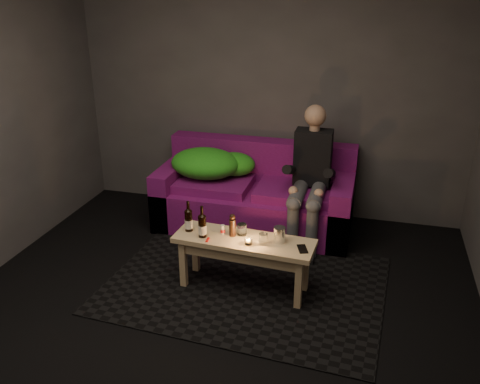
% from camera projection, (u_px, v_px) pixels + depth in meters
% --- Properties ---
extents(floor, '(4.50, 4.50, 0.00)m').
position_uv_depth(floor, '(200.00, 334.00, 3.62)').
color(floor, black).
rests_on(floor, ground).
extents(room, '(4.50, 4.50, 4.50)m').
position_uv_depth(room, '(216.00, 91.00, 3.40)').
color(room, silver).
rests_on(room, ground).
extents(rug, '(2.32, 1.75, 0.01)m').
position_uv_depth(rug, '(245.00, 284.00, 4.20)').
color(rug, black).
rests_on(rug, floor).
extents(sofa, '(1.92, 0.86, 0.82)m').
position_uv_depth(sofa, '(256.00, 197.00, 5.13)').
color(sofa, '#690E57').
rests_on(sofa, floor).
extents(green_blanket, '(0.84, 0.58, 0.29)m').
position_uv_depth(green_blanket, '(210.00, 164.00, 5.11)').
color(green_blanket, '#1C9A1C').
rests_on(green_blanket, sofa).
extents(person, '(0.35, 0.80, 1.28)m').
position_uv_depth(person, '(310.00, 174.00, 4.71)').
color(person, black).
rests_on(person, sofa).
extents(coffee_table, '(1.13, 0.42, 0.45)m').
position_uv_depth(coffee_table, '(244.00, 248.00, 4.01)').
color(coffee_table, tan).
rests_on(coffee_table, rug).
extents(beer_bottle_a, '(0.07, 0.07, 0.26)m').
position_uv_depth(beer_bottle_a, '(189.00, 220.00, 4.07)').
color(beer_bottle_a, black).
rests_on(beer_bottle_a, coffee_table).
extents(beer_bottle_b, '(0.07, 0.07, 0.26)m').
position_uv_depth(beer_bottle_b, '(202.00, 226.00, 3.98)').
color(beer_bottle_b, black).
rests_on(beer_bottle_b, coffee_table).
extents(salt_shaker, '(0.04, 0.04, 0.08)m').
position_uv_depth(salt_shaker, '(223.00, 229.00, 4.04)').
color(salt_shaker, silver).
rests_on(salt_shaker, coffee_table).
extents(pepper_mill, '(0.06, 0.06, 0.14)m').
position_uv_depth(pepper_mill, '(232.00, 228.00, 4.00)').
color(pepper_mill, black).
rests_on(pepper_mill, coffee_table).
extents(tumbler_back, '(0.10, 0.10, 0.09)m').
position_uv_depth(tumbler_back, '(242.00, 229.00, 4.03)').
color(tumbler_back, white).
rests_on(tumbler_back, coffee_table).
extents(tealight, '(0.06, 0.06, 0.04)m').
position_uv_depth(tealight, '(248.00, 242.00, 3.89)').
color(tealight, white).
rests_on(tealight, coffee_table).
extents(tumbler_front, '(0.09, 0.09, 0.09)m').
position_uv_depth(tumbler_front, '(263.00, 239.00, 3.89)').
color(tumbler_front, white).
rests_on(tumbler_front, coffee_table).
extents(steel_cup, '(0.12, 0.12, 0.12)m').
position_uv_depth(steel_cup, '(279.00, 235.00, 3.91)').
color(steel_cup, silver).
rests_on(steel_cup, coffee_table).
extents(smartphone, '(0.11, 0.15, 0.01)m').
position_uv_depth(smartphone, '(302.00, 249.00, 3.82)').
color(smartphone, black).
rests_on(smartphone, coffee_table).
extents(red_lighter, '(0.02, 0.07, 0.01)m').
position_uv_depth(red_lighter, '(208.00, 240.00, 3.95)').
color(red_lighter, red).
rests_on(red_lighter, coffee_table).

